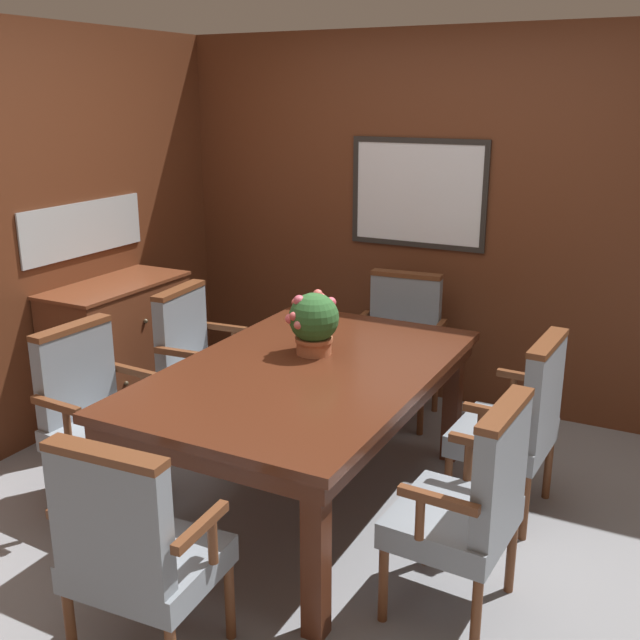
% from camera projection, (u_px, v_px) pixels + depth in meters
% --- Properties ---
extents(ground_plane, '(14.00, 14.00, 0.00)m').
position_uv_depth(ground_plane, '(306.00, 512.00, 3.81)').
color(ground_plane, gray).
extents(wall_back, '(7.20, 0.08, 2.45)m').
position_uv_depth(wall_back, '(432.00, 222.00, 4.97)').
color(wall_back, '#5B2D19').
rests_on(wall_back, ground_plane).
extents(wall_left, '(0.08, 7.20, 2.45)m').
position_uv_depth(wall_left, '(18.00, 243.00, 4.28)').
color(wall_left, '#5B2D19').
rests_on(wall_left, ground_plane).
extents(dining_table, '(1.20, 1.89, 0.76)m').
position_uv_depth(dining_table, '(306.00, 384.00, 3.69)').
color(dining_table, '#4C2314').
rests_on(dining_table, ground_plane).
extents(chair_left_far, '(0.49, 0.58, 0.94)m').
position_uv_depth(chair_left_far, '(198.00, 359.00, 4.52)').
color(chair_left_far, brown).
rests_on(chair_left_far, ground_plane).
extents(chair_left_near, '(0.48, 0.57, 0.94)m').
position_uv_depth(chair_left_near, '(94.00, 409.00, 3.80)').
color(chair_left_near, brown).
rests_on(chair_left_near, ground_plane).
extents(chair_right_far, '(0.47, 0.57, 0.94)m').
position_uv_depth(chair_right_far, '(518.00, 419.00, 3.68)').
color(chair_right_far, brown).
rests_on(chair_right_far, ground_plane).
extents(chair_head_near, '(0.57, 0.48, 0.94)m').
position_uv_depth(chair_head_near, '(134.00, 547.00, 2.64)').
color(chair_head_near, brown).
rests_on(chair_head_near, ground_plane).
extents(chair_right_near, '(0.47, 0.57, 0.94)m').
position_uv_depth(chair_right_near, '(471.00, 501.00, 2.94)').
color(chair_right_near, brown).
rests_on(chair_right_near, ground_plane).
extents(chair_head_far, '(0.58, 0.49, 0.94)m').
position_uv_depth(chair_head_far, '(400.00, 341.00, 4.85)').
color(chair_head_far, brown).
rests_on(chair_head_far, ground_plane).
extents(potted_plant, '(0.26, 0.28, 0.33)m').
position_uv_depth(potted_plant, '(314.00, 322.00, 3.81)').
color(potted_plant, '#B2603D').
rests_on(potted_plant, dining_table).
extents(sideboard_cabinet, '(0.47, 0.97, 0.91)m').
position_uv_depth(sideboard_cabinet, '(120.00, 352.00, 4.80)').
color(sideboard_cabinet, brown).
rests_on(sideboard_cabinet, ground_plane).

